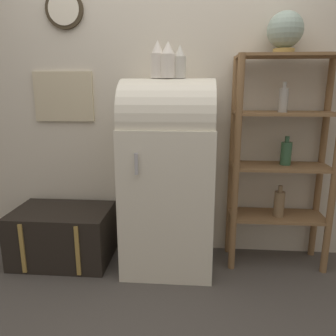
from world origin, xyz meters
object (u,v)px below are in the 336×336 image
refrigerator (168,174)px  globe (285,31)px  vase_left (158,61)px  suitcase_trunk (63,235)px  vase_center (167,61)px  vase_right (180,63)px

refrigerator → globe: globe is taller
vase_left → refrigerator: bearing=-0.1°
suitcase_trunk → vase_center: bearing=-0.8°
vase_center → vase_right: vase_center is taller
vase_center → globe: bearing=11.1°
globe → vase_right: bearing=-168.6°
refrigerator → vase_center: vase_center is taller
refrigerator → vase_left: 0.81m
vase_center → suitcase_trunk: bearing=179.2°
suitcase_trunk → vase_right: 1.61m
globe → vase_right: (-0.72, -0.15, -0.22)m
vase_left → vase_right: 0.15m
refrigerator → globe: size_ratio=4.95×
globe → vase_center: (-0.81, -0.16, -0.21)m
vase_left → vase_center: 0.07m
refrigerator → vase_left: vase_left is taller
suitcase_trunk → globe: globe is taller
refrigerator → suitcase_trunk: 1.00m
globe → vase_center: bearing=-168.9°
globe → vase_left: 0.91m
refrigerator → vase_right: (0.08, -0.00, 0.79)m
vase_center → vase_left: bearing=169.8°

